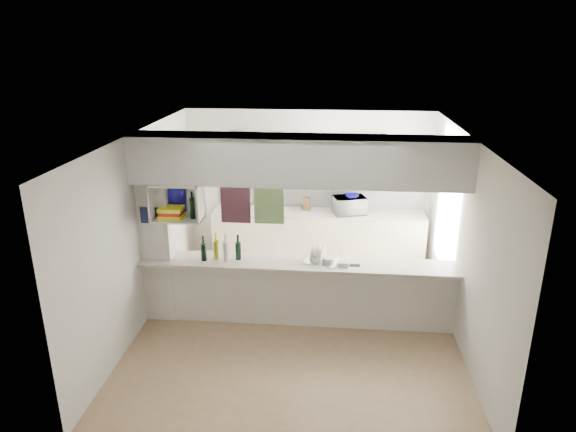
# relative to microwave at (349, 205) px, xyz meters

# --- Properties ---
(floor) EXTENTS (4.80, 4.80, 0.00)m
(floor) POSITION_rel_microwave_xyz_m (-0.72, -2.07, -1.07)
(floor) COLOR #997859
(floor) RESTS_ON ground
(ceiling) EXTENTS (4.80, 4.80, 0.00)m
(ceiling) POSITION_rel_microwave_xyz_m (-0.72, -2.07, 1.53)
(ceiling) COLOR white
(ceiling) RESTS_ON wall_back
(wall_back) EXTENTS (4.20, 0.00, 4.20)m
(wall_back) POSITION_rel_microwave_xyz_m (-0.72, 0.33, 0.23)
(wall_back) COLOR silver
(wall_back) RESTS_ON floor
(wall_left) EXTENTS (0.00, 4.80, 4.80)m
(wall_left) POSITION_rel_microwave_xyz_m (-2.82, -2.07, 0.23)
(wall_left) COLOR silver
(wall_left) RESTS_ON floor
(wall_right) EXTENTS (0.00, 4.80, 4.80)m
(wall_right) POSITION_rel_microwave_xyz_m (1.38, -2.07, 0.23)
(wall_right) COLOR silver
(wall_right) RESTS_ON floor
(servery_partition) EXTENTS (4.20, 0.50, 2.60)m
(servery_partition) POSITION_rel_microwave_xyz_m (-0.89, -2.07, 0.59)
(servery_partition) COLOR silver
(servery_partition) RESTS_ON floor
(cubby_shelf) EXTENTS (0.65, 0.35, 0.50)m
(cubby_shelf) POSITION_rel_microwave_xyz_m (-2.29, -2.13, 0.64)
(cubby_shelf) COLOR white
(cubby_shelf) RESTS_ON bulkhead
(kitchen_run) EXTENTS (3.60, 0.63, 2.24)m
(kitchen_run) POSITION_rel_microwave_xyz_m (-0.56, 0.07, -0.24)
(kitchen_run) COLOR beige
(kitchen_run) RESTS_ON floor
(microwave) EXTENTS (0.61, 0.49, 0.29)m
(microwave) POSITION_rel_microwave_xyz_m (0.00, 0.00, 0.00)
(microwave) COLOR white
(microwave) RESTS_ON bench_top
(bowl) EXTENTS (0.23, 0.23, 0.06)m
(bowl) POSITION_rel_microwave_xyz_m (0.03, -0.04, 0.17)
(bowl) COLOR #0E0B7B
(bowl) RESTS_ON microwave
(dish_rack) EXTENTS (0.52, 0.45, 0.23)m
(dish_rack) POSITION_rel_microwave_xyz_m (-0.40, -2.02, -0.05)
(dish_rack) COLOR silver
(dish_rack) RESTS_ON breakfast_bar
(cup) EXTENTS (0.12, 0.12, 0.09)m
(cup) POSITION_rel_microwave_xyz_m (-0.51, -2.12, -0.09)
(cup) COLOR white
(cup) RESTS_ON dish_rack
(wine_bottles) EXTENTS (0.53, 0.16, 0.38)m
(wine_bottles) POSITION_rel_microwave_xyz_m (-1.74, -2.08, -0.01)
(wine_bottles) COLOR black
(wine_bottles) RESTS_ON breakfast_bar
(plastic_tubs) EXTENTS (0.49, 0.22, 0.07)m
(plastic_tubs) POSITION_rel_microwave_xyz_m (-0.23, -2.07, -0.11)
(plastic_tubs) COLOR silver
(plastic_tubs) RESTS_ON breakfast_bar
(utensil_jar) EXTENTS (0.10, 0.10, 0.14)m
(utensil_jar) POSITION_rel_microwave_xyz_m (-1.34, 0.08, -0.08)
(utensil_jar) COLOR black
(utensil_jar) RESTS_ON bench_top
(knife_block) EXTENTS (0.12, 0.10, 0.22)m
(knife_block) POSITION_rel_microwave_xyz_m (-0.73, 0.11, -0.03)
(knife_block) COLOR #4F371B
(knife_block) RESTS_ON bench_top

